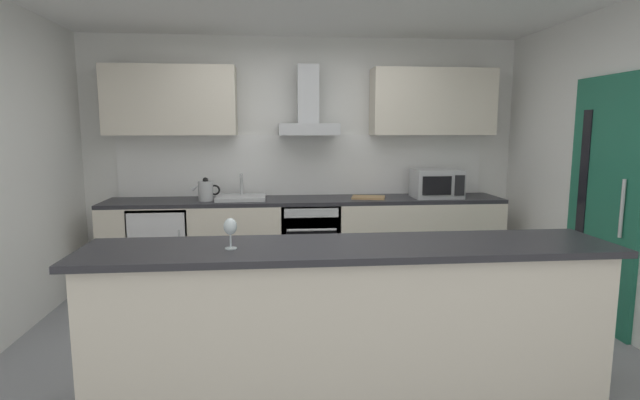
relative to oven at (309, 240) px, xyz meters
The scene contains 16 objects.
ground 1.61m from the oven, 91.02° to the right, with size 5.69×4.77×0.02m, color gray.
wall_back 0.93m from the oven, 93.85° to the left, with size 5.69×0.12×2.60m, color white.
wall_right 2.96m from the oven, 32.91° to the right, with size 0.12×4.77×2.60m, color white.
backsplash_tile 0.84m from the oven, 94.68° to the left, with size 3.99×0.02×0.66m, color white.
counter_back 0.04m from the oven, 136.11° to the left, with size 4.13×0.60×0.90m.
counter_island 2.25m from the oven, 87.96° to the right, with size 3.13×0.64×0.95m.
upper_cabinets 1.46m from the oven, 98.82° to the left, with size 4.08×0.32×0.70m.
side_door 2.72m from the oven, 30.11° to the right, with size 0.08×0.85×2.05m.
oven is the anchor object (origin of this frame).
refrigerator 1.51m from the oven, behind, with size 0.58×0.60×0.85m.
microwave 1.48m from the oven, ahead, with size 0.50×0.38×0.30m.
sink 0.85m from the oven, behind, with size 0.50×0.40×0.26m.
kettle 1.19m from the oven, behind, with size 0.29×0.15×0.24m.
range_hood 1.33m from the oven, 90.00° to the left, with size 0.62×0.45×0.72m.
wine_glass 2.45m from the oven, 105.17° to the right, with size 0.08×0.08×0.18m.
chopping_board 0.77m from the oven, ahead, with size 0.34×0.22×0.02m, color tan.
Camera 1 is at (-0.35, -3.49, 1.62)m, focal length 27.43 mm.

